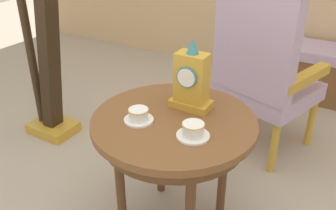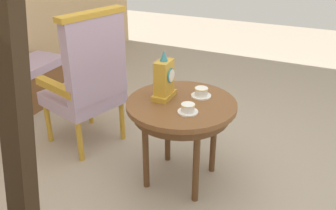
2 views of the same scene
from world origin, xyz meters
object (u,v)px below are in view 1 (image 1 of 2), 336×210
object	(u,v)px
teacup_right	(193,131)
mantel_clock	(191,81)
armchair	(263,68)
teacup_left	(139,115)
window_bench	(322,73)
side_table	(174,133)
harp	(42,39)

from	to	relation	value
teacup_right	mantel_clock	xyz separation A→B (m)	(-0.12, 0.22, 0.11)
teacup_right	armchair	world-z (taller)	armchair
teacup_left	mantel_clock	xyz separation A→B (m)	(0.14, 0.23, 0.11)
mantel_clock	armchair	xyz separation A→B (m)	(0.13, 0.71, -0.16)
armchair	window_bench	world-z (taller)	armchair
side_table	mantel_clock	world-z (taller)	mantel_clock
mantel_clock	teacup_right	bearing A→B (deg)	-60.87
side_table	teacup_right	size ratio (longest dim) A/B	5.36
side_table	window_bench	size ratio (longest dim) A/B	0.67
armchair	harp	world-z (taller)	harp
teacup_left	teacup_right	size ratio (longest dim) A/B	0.95
armchair	window_bench	bearing A→B (deg)	77.66
teacup_right	mantel_clock	distance (m)	0.28
side_table	teacup_right	bearing A→B (deg)	-32.79
mantel_clock	armchair	distance (m)	0.74
side_table	armchair	distance (m)	0.86
teacup_right	teacup_left	bearing A→B (deg)	-178.92
mantel_clock	harp	xyz separation A→B (m)	(-1.17, 0.20, -0.05)
harp	side_table	bearing A→B (deg)	-16.06
window_bench	side_table	bearing A→B (deg)	-101.05
teacup_right	harp	world-z (taller)	harp
window_bench	teacup_left	bearing A→B (deg)	-103.98
teacup_left	window_bench	xyz separation A→B (m)	(0.49, 1.98, -0.43)
window_bench	mantel_clock	bearing A→B (deg)	-101.40
armchair	harp	xyz separation A→B (m)	(-1.29, -0.52, 0.11)
side_table	teacup_left	size ratio (longest dim) A/B	5.67
teacup_left	armchair	bearing A→B (deg)	74.23
teacup_left	mantel_clock	bearing A→B (deg)	58.46
window_bench	teacup_right	bearing A→B (deg)	-96.63
teacup_right	window_bench	size ratio (longest dim) A/B	0.13
window_bench	harp	bearing A→B (deg)	-134.36
mantel_clock	window_bench	distance (m)	1.87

